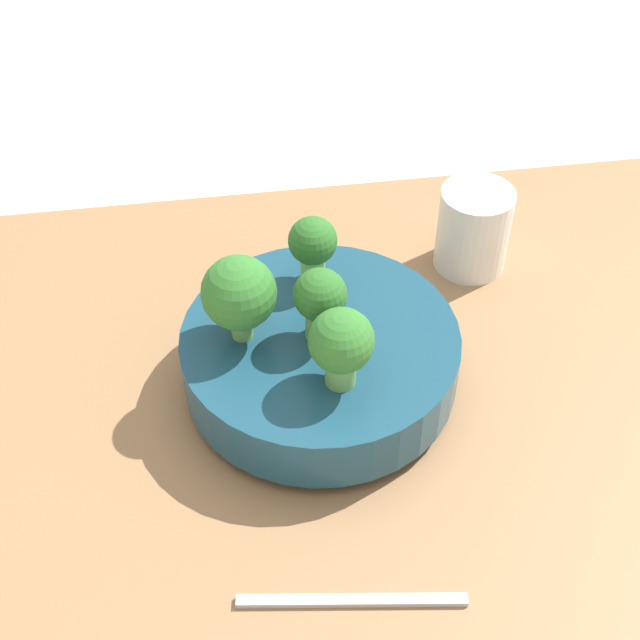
% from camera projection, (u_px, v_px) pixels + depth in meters
% --- Properties ---
extents(ground_plane, '(6.00, 6.00, 0.00)m').
position_uv_depth(ground_plane, '(304.00, 417.00, 0.94)').
color(ground_plane, beige).
extents(table, '(1.15, 0.67, 0.05)m').
position_uv_depth(table, '(303.00, 402.00, 0.92)').
color(table, olive).
rests_on(table, ground_plane).
extents(bowl, '(0.27, 0.27, 0.07)m').
position_uv_depth(bowl, '(320.00, 357.00, 0.88)').
color(bowl, navy).
rests_on(bowl, table).
extents(broccoli_floret_center, '(0.05, 0.05, 0.08)m').
position_uv_depth(broccoli_floret_center, '(320.00, 299.00, 0.82)').
color(broccoli_floret_center, '#609347').
rests_on(broccoli_floret_center, bowl).
extents(broccoli_floret_left, '(0.07, 0.07, 0.09)m').
position_uv_depth(broccoli_floret_left, '(239.00, 294.00, 0.82)').
color(broccoli_floret_left, '#609347').
rests_on(broccoli_floret_left, bowl).
extents(broccoli_floret_back, '(0.05, 0.05, 0.08)m').
position_uv_depth(broccoli_floret_back, '(313.00, 245.00, 0.88)').
color(broccoli_floret_back, '#7AB256').
rests_on(broccoli_floret_back, bowl).
extents(broccoli_floret_front, '(0.06, 0.06, 0.08)m').
position_uv_depth(broccoli_floret_front, '(341.00, 344.00, 0.78)').
color(broccoli_floret_front, '#609347').
rests_on(broccoli_floret_front, bowl).
extents(cup, '(0.08, 0.08, 0.10)m').
position_uv_depth(cup, '(473.00, 229.00, 1.01)').
color(cup, silver).
rests_on(cup, table).
extents(fork, '(0.19, 0.04, 0.01)m').
position_uv_depth(fork, '(352.00, 601.00, 0.74)').
color(fork, '#B2B2B7').
rests_on(fork, table).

